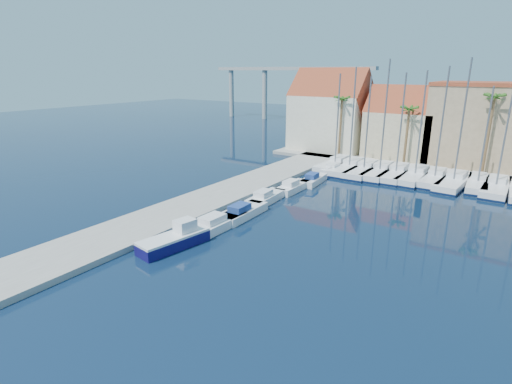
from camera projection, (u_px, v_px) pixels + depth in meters
ground at (173, 281)px, 26.75m from camera, size 260.00×260.00×0.00m
quay_west at (205, 201)px, 42.19m from camera, size 6.00×77.00×0.50m
shore_north at (455, 164)px, 59.26m from camera, size 54.00×16.00×0.50m
fishing_boat at (175, 239)px, 31.68m from camera, size 2.88×6.10×2.05m
motorboat_west_0 at (217, 223)px, 35.43m from camera, size 2.22×6.56×1.40m
motorboat_west_1 at (243, 212)px, 38.25m from camera, size 2.09×6.07×1.40m
motorboat_west_2 at (266, 197)px, 42.61m from camera, size 2.13×5.85×1.40m
motorboat_west_3 at (293, 187)px, 46.57m from camera, size 1.79×5.60×1.40m
motorboat_west_4 at (313, 179)px, 49.66m from camera, size 2.20×5.54×1.40m
motorboat_west_5 at (334, 169)px, 55.02m from camera, size 1.85×5.65×1.40m
sailboat_0 at (337, 164)px, 57.48m from camera, size 3.10×9.95×13.13m
sailboat_1 at (351, 167)px, 55.86m from camera, size 2.96×10.98×13.94m
sailboat_2 at (365, 169)px, 54.47m from camera, size 2.81×10.64×12.86m
sailboat_3 at (381, 171)px, 53.50m from camera, size 2.81×10.44×14.90m
sailboat_4 at (397, 173)px, 52.51m from camera, size 2.80×10.27×13.28m
sailboat_5 at (416, 175)px, 51.33m from camera, size 3.33×10.41×13.55m
sailboat_6 at (436, 178)px, 50.04m from camera, size 2.54×9.38×14.02m
sailboat_7 at (455, 181)px, 48.55m from camera, size 3.49×10.40×14.90m
sailboat_8 at (478, 183)px, 47.67m from camera, size 2.85×8.78×11.89m
sailboat_9 at (496, 187)px, 46.31m from camera, size 2.78×9.92×13.01m
building_0 at (330, 114)px, 67.39m from camera, size 12.30×9.00×13.50m
building_1 at (402, 126)px, 61.30m from camera, size 10.30×8.00×11.00m
building_2 at (485, 124)px, 55.89m from camera, size 14.20×10.20×11.50m
palm_0 at (342, 101)px, 60.54m from camera, size 2.60×2.60×10.15m
palm_1 at (409, 111)px, 55.44m from camera, size 2.60×2.60×9.15m
palm_2 at (494, 100)px, 49.51m from camera, size 2.60×2.60×11.15m
viaduct at (286, 83)px, 109.62m from camera, size 48.00×2.20×14.45m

